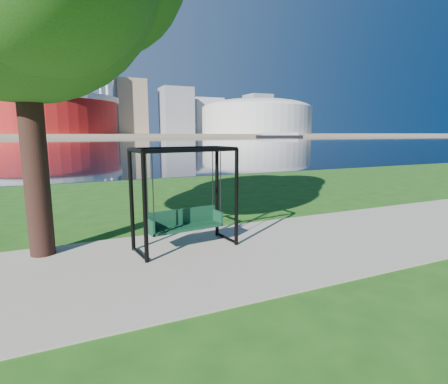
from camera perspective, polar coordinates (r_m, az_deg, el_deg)
ground at (r=7.59m, az=-1.27°, el=-9.12°), size 900.00×900.00×0.00m
path at (r=7.16m, az=0.33°, el=-10.18°), size 120.00×4.00×0.03m
river at (r=108.68m, az=-23.22°, el=7.53°), size 900.00×180.00×0.02m
far_bank at (r=312.63m, az=-24.27°, el=8.48°), size 900.00×228.00×2.00m
stadium at (r=242.01m, az=-26.74°, el=11.37°), size 83.00×83.00×32.00m
arena at (r=278.49m, az=5.31°, el=12.31°), size 84.00×84.00×26.56m
skyline at (r=327.72m, az=-25.50°, el=14.54°), size 392.00×66.00×96.50m
swing at (r=7.36m, az=-6.42°, el=-1.40°), size 2.20×1.16×2.15m
barge at (r=225.86m, az=9.00°, el=9.18°), size 29.53×17.29×2.87m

